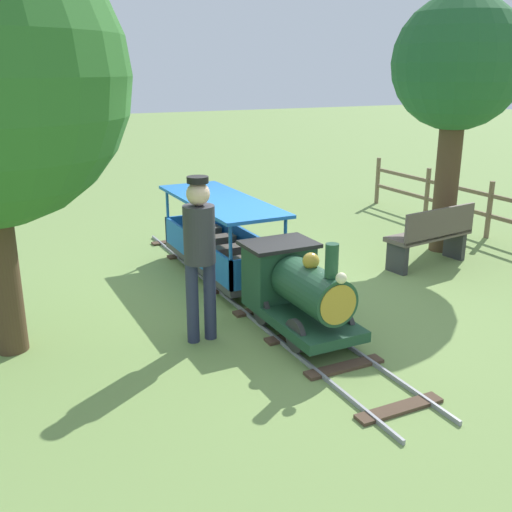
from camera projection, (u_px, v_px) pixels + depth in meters
The scene contains 7 objects.
ground_plane at pixel (248, 296), 7.01m from camera, with size 60.00×60.00×0.00m, color #75934C.
track at pixel (252, 297), 6.92m from camera, with size 0.78×6.05×0.04m.
locomotive at pixel (297, 287), 5.90m from camera, with size 0.74×1.45×1.05m.
passenger_car at pixel (221, 244), 7.56m from camera, with size 0.84×2.35×0.97m.
conductor_person at pixel (200, 247), 5.59m from camera, with size 0.30×0.30×1.62m.
park_bench at pixel (431, 236), 7.94m from camera, with size 1.34×0.56×0.82m.
oak_tree_near at pixel (458, 68), 8.01m from camera, with size 1.79×1.79×3.52m.
Camera 1 is at (2.82, 5.91, 2.55)m, focal length 41.80 mm.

